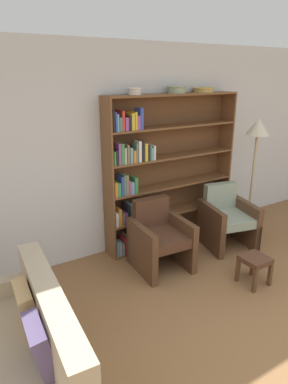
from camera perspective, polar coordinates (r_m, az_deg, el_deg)
name	(u,v)px	position (r m, az deg, el deg)	size (l,w,h in m)	color
wall_back	(138,150)	(4.69, -1.00, 7.04)	(12.00, 0.06, 2.75)	silver
bookshelf	(159,173)	(4.75, 2.56, 3.22)	(2.01, 0.30, 2.11)	brown
bowl_sage	(135,91)	(4.35, -1.49, 16.52)	(0.17, 0.17, 0.08)	silver
bowl_terracotta	(177,89)	(4.70, 5.54, 16.71)	(0.26, 0.26, 0.10)	gray
bowl_copper	(204,89)	(4.99, 9.91, 16.49)	(0.29, 0.29, 0.07)	tan
couch	(20,364)	(3.00, -19.95, -25.32)	(0.90, 1.66, 0.87)	tan
armchair_leather	(160,238)	(4.35, 2.62, -7.67)	(0.68, 0.72, 0.86)	brown
armchair_cushioned	(227,219)	(5.03, 13.64, -4.36)	(0.78, 0.81, 0.86)	brown
floor_lamp	(257,136)	(5.33, 18.33, 8.81)	(0.35, 0.35, 1.75)	tan
footstool	(255,263)	(4.26, 17.99, -11.16)	(0.30, 0.30, 0.35)	brown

